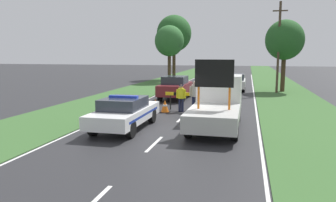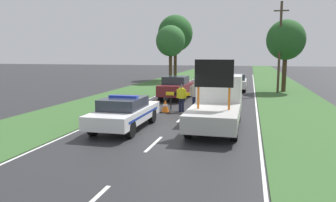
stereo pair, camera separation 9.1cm
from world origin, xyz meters
name	(u,v)px [view 1 (the left image)]	position (x,y,z in m)	size (l,w,h in m)	color
ground_plane	(170,129)	(0.00, 0.00, 0.00)	(160.00, 160.00, 0.00)	#28282B
lane_markings	(203,98)	(0.00, 10.77, 0.00)	(7.73, 59.29, 0.01)	silver
grass_verge_left	(156,85)	(-6.30, 20.00, 0.02)	(4.76, 120.00, 0.03)	#38602D
grass_verge_right	(279,88)	(6.30, 20.00, 0.02)	(4.76, 120.00, 0.03)	#38602D
police_car	(125,112)	(-1.96, -0.37, 0.75)	(1.85, 4.87, 1.51)	white
work_truck	(217,103)	(1.96, 1.12, 1.08)	(2.05, 5.59, 3.07)	white
road_barrier	(190,96)	(0.03, 5.06, 0.87)	(2.99, 0.08, 1.05)	black
police_officer	(181,96)	(-0.39, 4.43, 0.93)	(0.56, 0.36, 1.56)	#191E38
pedestrian_civilian	(195,94)	(0.38, 4.60, 1.04)	(0.64, 0.41, 1.78)	#191E38
traffic_cone_near_police	(155,103)	(-2.30, 5.75, 0.24)	(0.35, 0.35, 0.49)	black
traffic_cone_centre_front	(199,104)	(0.51, 5.33, 0.34)	(0.49, 0.49, 0.68)	black
traffic_cone_near_truck	(165,106)	(-1.24, 4.01, 0.36)	(0.53, 0.53, 0.73)	black
queued_car_wagon_maroon	(175,87)	(-1.88, 9.62, 0.87)	(1.85, 4.35, 1.69)	maroon
queued_car_van_white	(234,82)	(2.12, 16.30, 0.79)	(1.90, 4.20, 1.52)	silver
roadside_tree_near_left	(174,34)	(-6.04, 27.70, 5.85)	(4.41, 4.41, 8.19)	#42301E
roadside_tree_near_right	(169,41)	(-5.56, 23.09, 4.73)	(3.33, 3.33, 6.52)	#42301E
roadside_tree_mid_left	(285,40)	(6.26, 16.44, 4.46)	(3.27, 3.27, 6.21)	#42301E
utility_pole	(279,47)	(5.70, 15.36, 3.90)	(1.20, 0.20, 7.58)	#473828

